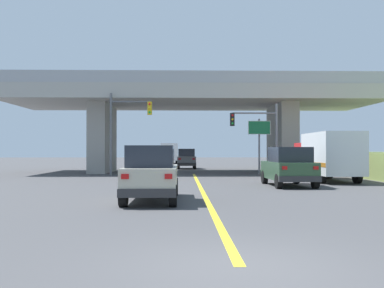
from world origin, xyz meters
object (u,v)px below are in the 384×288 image
at_px(highway_sign, 259,133).
at_px(traffic_signal_farside, 124,123).
at_px(suv_lead, 152,173).
at_px(box_truck, 328,156).
at_px(sedan_oncoming, 186,159).
at_px(suv_crossing, 289,167).
at_px(traffic_signal_nearside, 260,130).
at_px(semi_truck_distant, 170,153).

bearing_deg(highway_sign, traffic_signal_farside, -169.13).
bearing_deg(suv_lead, box_truck, 45.67).
bearing_deg(sedan_oncoming, traffic_signal_farside, -110.80).
xyz_separation_m(suv_crossing, traffic_signal_farside, (-9.75, 9.42, 2.84)).
bearing_deg(box_truck, traffic_signal_nearside, 116.23).
height_order(suv_crossing, box_truck, box_truck).
relative_size(sedan_oncoming, semi_truck_distant, 0.67).
bearing_deg(semi_truck_distant, suv_crossing, -79.68).
distance_m(box_truck, sedan_oncoming, 19.91).
height_order(suv_lead, traffic_signal_nearside, traffic_signal_nearside).
relative_size(suv_lead, traffic_signal_farside, 0.79).
bearing_deg(traffic_signal_nearside, box_truck, -63.77).
bearing_deg(traffic_signal_farside, suv_lead, -78.94).
xyz_separation_m(suv_crossing, sedan_oncoming, (-5.08, 21.71, -0.00)).
distance_m(suv_crossing, traffic_signal_nearside, 10.02).
xyz_separation_m(traffic_signal_farside, semi_truck_distant, (2.47, 30.57, -2.33)).
relative_size(sedan_oncoming, highway_sign, 1.00).
xyz_separation_m(suv_crossing, box_truck, (3.27, 3.64, 0.53)).
distance_m(suv_lead, highway_sign, 19.38).
height_order(sedan_oncoming, traffic_signal_farside, traffic_signal_farside).
bearing_deg(box_truck, suv_crossing, -131.90).
xyz_separation_m(highway_sign, semi_truck_distant, (-7.78, 28.60, -1.68)).
relative_size(suv_lead, sedan_oncoming, 1.10).
bearing_deg(semi_truck_distant, traffic_signal_farside, -94.62).
xyz_separation_m(sedan_oncoming, traffic_signal_farside, (-4.67, -12.29, 2.84)).
xyz_separation_m(box_truck, sedan_oncoming, (-8.35, 18.07, -0.53)).
distance_m(highway_sign, semi_truck_distant, 29.69).
height_order(suv_crossing, traffic_signal_nearside, traffic_signal_nearside).
bearing_deg(box_truck, semi_truck_distant, 106.19).
relative_size(box_truck, traffic_signal_nearside, 1.28).
height_order(suv_lead, sedan_oncoming, same).
height_order(traffic_signal_nearside, semi_truck_distant, traffic_signal_nearside).
bearing_deg(traffic_signal_nearside, traffic_signal_farside, -178.21).
bearing_deg(highway_sign, suv_lead, -111.76).
bearing_deg(traffic_signal_farside, semi_truck_distant, 85.38).
bearing_deg(suv_lead, highway_sign, 68.24).
relative_size(suv_lead, highway_sign, 1.10).
distance_m(sedan_oncoming, traffic_signal_farside, 13.46).
xyz_separation_m(suv_lead, traffic_signal_farside, (-3.11, 15.92, 2.84)).
bearing_deg(semi_truck_distant, highway_sign, -74.78).
xyz_separation_m(sedan_oncoming, highway_sign, (5.58, -10.33, 2.20)).
bearing_deg(semi_truck_distant, traffic_signal_nearside, -75.98).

